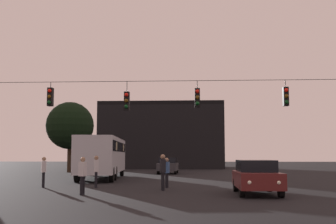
% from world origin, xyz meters
% --- Properties ---
extents(ground_plane, '(168.00, 168.00, 0.00)m').
position_xyz_m(ground_plane, '(0.00, 24.50, 0.00)').
color(ground_plane, black).
rests_on(ground_plane, ground).
extents(overhead_signal_span, '(19.49, 0.44, 6.36)m').
position_xyz_m(overhead_signal_span, '(-0.00, 12.16, 3.62)').
color(overhead_signal_span, black).
rests_on(overhead_signal_span, ground).
extents(city_bus, '(3.39, 11.17, 3.00)m').
position_xyz_m(city_bus, '(-5.21, 22.16, 1.87)').
color(city_bus, '#B7BCC6').
rests_on(city_bus, ground).
extents(car_near_right, '(1.86, 4.36, 1.52)m').
position_xyz_m(car_near_right, '(4.26, 10.19, 0.80)').
color(car_near_right, '#511919').
rests_on(car_near_right, ground).
extents(car_far_left, '(1.90, 4.37, 1.52)m').
position_xyz_m(car_far_left, '(-0.82, 31.11, 0.80)').
color(car_far_left, '#2D2D33').
rests_on(car_far_left, ground).
extents(pedestrian_crossing_left, '(0.32, 0.41, 1.78)m').
position_xyz_m(pedestrian_crossing_left, '(-0.05, 11.91, 1.02)').
color(pedestrian_crossing_left, black).
rests_on(pedestrian_crossing_left, ground).
extents(pedestrian_crossing_center, '(0.33, 0.41, 1.71)m').
position_xyz_m(pedestrian_crossing_center, '(-3.76, 13.58, 0.97)').
color(pedestrian_crossing_center, black).
rests_on(pedestrian_crossing_center, ground).
extents(pedestrian_crossing_right, '(0.30, 0.40, 1.60)m').
position_xyz_m(pedestrian_crossing_right, '(0.04, 13.73, 0.90)').
color(pedestrian_crossing_right, black).
rests_on(pedestrian_crossing_right, ground).
extents(pedestrian_near_bus, '(0.36, 0.42, 1.65)m').
position_xyz_m(pedestrian_near_bus, '(-6.66, 13.62, 0.93)').
color(pedestrian_near_bus, black).
rests_on(pedestrian_near_bus, ground).
extents(pedestrian_trailing, '(0.31, 0.40, 1.66)m').
position_xyz_m(pedestrian_trailing, '(-3.43, 9.43, 0.94)').
color(pedestrian_trailing, black).
rests_on(pedestrian_trailing, ground).
extents(corner_building, '(16.36, 13.23, 8.74)m').
position_xyz_m(corner_building, '(-2.51, 50.84, 4.37)').
color(corner_building, black).
rests_on(corner_building, ground).
extents(tree_left_silhouette, '(4.90, 4.90, 7.26)m').
position_xyz_m(tree_left_silhouette, '(-11.13, 33.75, 4.80)').
color(tree_left_silhouette, '#2D2116').
rests_on(tree_left_silhouette, ground).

